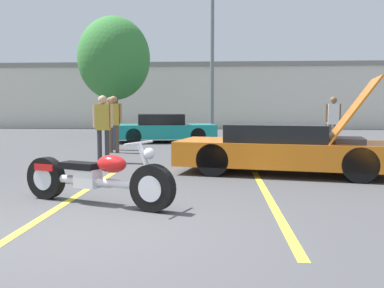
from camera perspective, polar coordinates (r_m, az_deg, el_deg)
name	(u,v)px	position (r m, az deg, el deg)	size (l,w,h in m)	color
ground_plane	(81,231)	(5.26, -14.58, -11.17)	(80.00, 80.00, 0.00)	#474749
parking_stripe_middle	(76,196)	(7.22, -15.21, -6.74)	(0.12, 5.56, 0.01)	yellow
parking_stripe_back	(269,199)	(6.89, 10.27, -7.20)	(0.12, 5.56, 0.01)	yellow
far_building	(196,94)	(30.38, 0.53, 6.65)	(32.00, 4.20, 4.40)	beige
light_pole	(214,54)	(20.67, 2.95, 11.85)	(1.21, 0.28, 7.09)	slate
tree_background	(114,59)	(22.06, -10.36, 11.13)	(3.59, 3.59, 5.92)	brown
motorcycle	(95,178)	(6.50, -12.75, -4.47)	(2.48, 1.18, 0.97)	black
show_car_hood_open	(287,148)	(9.45, 12.50, -0.59)	(4.90, 2.66, 2.05)	orange
parked_car_right_row	(164,129)	(17.66, -3.80, 2.05)	(4.37, 2.62, 1.16)	teal
spectator_near_motorcycle	(114,119)	(13.69, -10.40, 3.32)	(0.52, 0.23, 1.79)	brown
spectator_by_show_car	(333,118)	(14.97, 18.27, 3.28)	(0.52, 0.23, 1.79)	brown
spectator_midground	(110,118)	(14.70, -10.83, 3.39)	(0.52, 0.23, 1.78)	#38476B
spectator_far_lot	(103,123)	(11.34, -11.79, 2.82)	(0.52, 0.23, 1.74)	#333338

